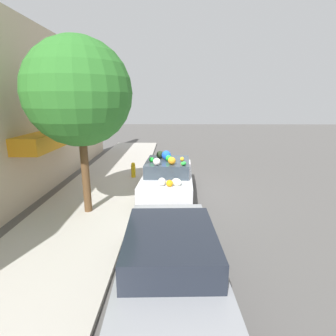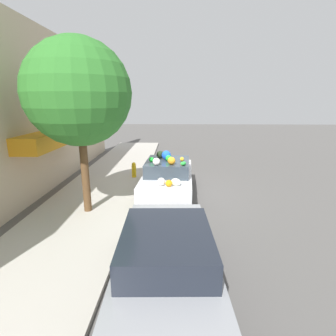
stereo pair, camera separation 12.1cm
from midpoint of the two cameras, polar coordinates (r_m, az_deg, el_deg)
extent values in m
plane|color=#565451|center=(10.18, 0.30, -5.98)|extent=(60.00, 60.00, 0.00)
cube|color=#B2ADA3|center=(10.56, -14.57, -5.38)|extent=(24.00, 3.20, 0.11)
cube|color=#C6B293|center=(10.83, -27.38, 10.74)|extent=(18.00, 0.30, 6.30)
cube|color=orange|center=(10.89, -23.32, 6.02)|extent=(4.26, 0.90, 0.55)
cylinder|color=brown|center=(8.55, -17.22, -0.82)|extent=(0.24, 0.24, 2.59)
sphere|color=#2D7228|center=(8.27, -18.51, 15.27)|extent=(3.09, 3.09, 3.09)
cylinder|color=gold|center=(12.18, -7.14, -0.71)|extent=(0.20, 0.20, 0.55)
sphere|color=gold|center=(12.09, -7.19, 0.82)|extent=(0.18, 0.18, 0.18)
cube|color=silver|center=(9.97, 0.35, -2.61)|extent=(4.26, 1.96, 0.65)
cube|color=#333D47|center=(9.66, 0.28, 0.29)|extent=(1.95, 1.64, 0.47)
cylinder|color=black|center=(11.38, -3.28, -2.14)|extent=(0.61, 0.21, 0.60)
cylinder|color=black|center=(11.29, 4.90, -2.32)|extent=(0.61, 0.21, 0.60)
cylinder|color=black|center=(8.96, -5.44, -6.94)|extent=(0.61, 0.21, 0.60)
cylinder|color=black|center=(8.84, 5.04, -7.23)|extent=(0.61, 0.21, 0.60)
sphere|color=green|center=(9.36, -3.28, 1.85)|extent=(0.22, 0.22, 0.18)
sphere|color=white|center=(8.27, -1.08, -2.99)|extent=(0.27, 0.27, 0.25)
ellipsoid|color=white|center=(8.27, 2.14, -3.08)|extent=(0.39, 0.42, 0.24)
sphere|color=white|center=(8.89, -2.17, 1.40)|extent=(0.33, 0.33, 0.25)
sphere|color=blue|center=(9.69, -0.02, 2.80)|extent=(0.46, 0.46, 0.34)
sphere|color=orange|center=(8.18, 0.60, -3.35)|extent=(0.26, 0.26, 0.21)
sphere|color=blue|center=(11.55, 1.77, 1.85)|extent=(0.16, 0.16, 0.15)
ellipsoid|color=orange|center=(8.98, 1.16, 1.58)|extent=(0.36, 0.34, 0.26)
ellipsoid|color=gold|center=(9.49, 3.42, 1.95)|extent=(0.20, 0.20, 0.16)
ellipsoid|color=green|center=(8.89, 3.73, 0.99)|extent=(0.31, 0.27, 0.13)
sphere|color=red|center=(11.24, 2.12, 1.63)|extent=(0.27, 0.27, 0.20)
sphere|color=pink|center=(9.68, 0.14, 2.38)|extent=(0.29, 0.29, 0.20)
sphere|color=green|center=(9.44, 0.50, 2.13)|extent=(0.24, 0.24, 0.22)
ellipsoid|color=blue|center=(10.79, 3.97, 1.05)|extent=(0.29, 0.22, 0.20)
sphere|color=olive|center=(11.38, -0.29, 1.68)|extent=(0.18, 0.18, 0.15)
sphere|color=red|center=(11.20, 4.22, 1.71)|extent=(0.36, 0.36, 0.26)
sphere|color=black|center=(9.92, -1.34, 2.93)|extent=(0.39, 0.39, 0.29)
cube|color=gray|center=(5.25, 0.41, -20.20)|extent=(4.49, 1.93, 0.57)
cube|color=#1E232D|center=(4.81, 0.45, -16.20)|extent=(2.05, 1.63, 0.50)
cylinder|color=black|center=(6.61, -7.14, -15.27)|extent=(0.62, 0.20, 0.61)
cylinder|color=black|center=(6.62, 7.62, -15.21)|extent=(0.62, 0.20, 0.61)
camera|label=1|loc=(0.06, -89.65, 0.09)|focal=28.00mm
camera|label=2|loc=(0.06, 90.35, -0.09)|focal=28.00mm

